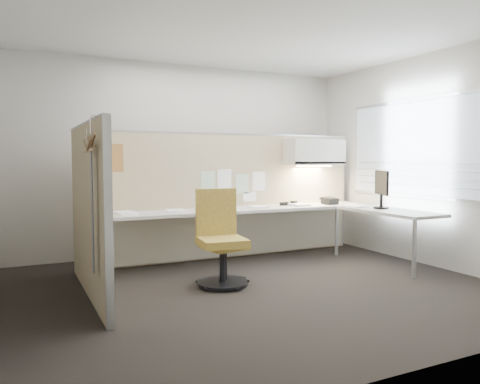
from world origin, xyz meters
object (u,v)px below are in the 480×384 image
chair_left (220,241)px  chair_right (221,245)px  phone (330,201)px  desk (266,218)px  monitor (381,187)px

chair_left → chair_right: chair_left is taller
chair_right → phone: size_ratio=3.94×
desk → chair_right: bearing=-143.0°
chair_right → chair_left: bearing=-130.4°
desk → monitor: bearing=-28.4°
chair_left → monitor: 2.48m
chair_left → phone: (2.17, 0.90, 0.29)m
desk → phone: phone is taller
desk → phone: size_ratio=17.11×
chair_left → phone: 2.37m
desk → monitor: monitor is taller
desk → monitor: 1.61m
phone → chair_left: bearing=-166.1°
chair_left → chair_right: 0.10m
desk → chair_left: size_ratio=3.80×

